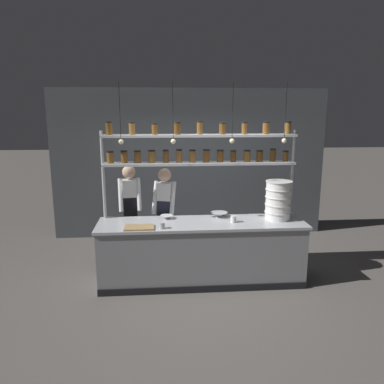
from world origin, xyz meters
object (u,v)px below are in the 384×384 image
object	(u,v)px
chef_center	(165,212)
cutting_board	(139,227)
container_stack	(278,200)
serving_cup_front	(233,219)
prep_bowl_near_left	(219,215)
chef_left	(130,208)
spice_shelf_unit	(199,153)
serving_cup_by_board	(162,226)
prep_bowl_center_front	(167,217)

from	to	relation	value
chef_center	cutting_board	world-z (taller)	chef_center
container_stack	serving_cup_front	xyz separation A→B (m)	(-0.69, -0.11, -0.24)
chef_center	container_stack	world-z (taller)	chef_center
prep_bowl_near_left	serving_cup_front	bearing A→B (deg)	-61.51
chef_left	spice_shelf_unit	bearing A→B (deg)	-30.21
spice_shelf_unit	chef_left	distance (m)	1.50
cutting_board	serving_cup_by_board	size ratio (longest dim) A/B	4.72
cutting_board	serving_cup_front	world-z (taller)	serving_cup_front
container_stack	cutting_board	distance (m)	2.07
spice_shelf_unit	prep_bowl_near_left	bearing A→B (deg)	-14.21
chef_left	container_stack	world-z (taller)	chef_left
serving_cup_by_board	chef_left	bearing A→B (deg)	116.63
spice_shelf_unit	serving_cup_front	world-z (taller)	spice_shelf_unit
chef_center	serving_cup_front	world-z (taller)	chef_center
chef_left	chef_center	distance (m)	0.60
spice_shelf_unit	prep_bowl_near_left	xyz separation A→B (m)	(0.30, -0.08, -0.93)
container_stack	prep_bowl_center_front	size ratio (longest dim) A/B	3.04
prep_bowl_center_front	serving_cup_front	size ratio (longest dim) A/B	1.94
chef_left	prep_bowl_near_left	world-z (taller)	chef_left
container_stack	serving_cup_by_board	size ratio (longest dim) A/B	6.80
serving_cup_front	serving_cup_by_board	xyz separation A→B (m)	(-1.03, -0.21, -0.01)
chef_left	cutting_board	world-z (taller)	chef_left
spice_shelf_unit	serving_cup_by_board	distance (m)	1.24
chef_left	cutting_board	size ratio (longest dim) A/B	4.13
spice_shelf_unit	serving_cup_front	distance (m)	1.10
spice_shelf_unit	chef_center	xyz separation A→B (m)	(-0.52, 0.24, -0.96)
prep_bowl_near_left	cutting_board	bearing A→B (deg)	-157.92
chef_left	prep_bowl_center_front	world-z (taller)	chef_left
chef_left	chef_center	world-z (taller)	chef_left
spice_shelf_unit	prep_bowl_center_front	distance (m)	1.07
cutting_board	spice_shelf_unit	bearing A→B (deg)	32.15
prep_bowl_near_left	prep_bowl_center_front	bearing A→B (deg)	-177.33
chef_center	cutting_board	size ratio (longest dim) A/B	4.06
chef_left	prep_bowl_center_front	bearing A→B (deg)	-51.55
container_stack	cutting_board	world-z (taller)	container_stack
spice_shelf_unit	serving_cup_by_board	world-z (taller)	spice_shelf_unit
chef_left	prep_bowl_center_front	xyz separation A→B (m)	(0.58, -0.55, -0.00)
container_stack	chef_center	bearing A→B (deg)	163.12
prep_bowl_center_front	serving_cup_by_board	size ratio (longest dim) A/B	2.24
prep_bowl_center_front	container_stack	bearing A→B (deg)	-5.20
chef_left	chef_center	size ratio (longest dim) A/B	1.02
chef_left	chef_center	xyz separation A→B (m)	(0.57, -0.20, -0.02)
chef_center	prep_bowl_center_front	size ratio (longest dim) A/B	8.58
container_stack	serving_cup_by_board	bearing A→B (deg)	-169.27
prep_bowl_near_left	serving_cup_front	size ratio (longest dim) A/B	2.65
chef_left	serving_cup_by_board	world-z (taller)	chef_left
chef_left	prep_bowl_near_left	size ratio (longest dim) A/B	6.38
spice_shelf_unit	prep_bowl_near_left	distance (m)	0.98
container_stack	chef_left	bearing A→B (deg)	162.51
cutting_board	serving_cup_by_board	xyz separation A→B (m)	(0.31, -0.03, 0.03)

